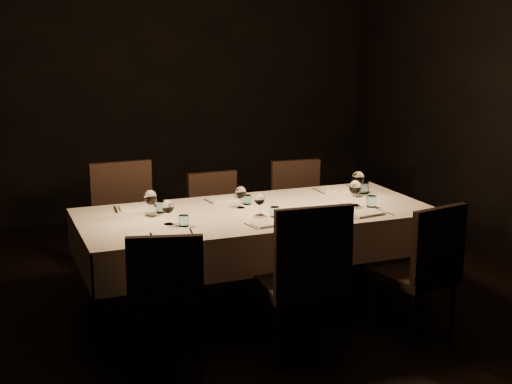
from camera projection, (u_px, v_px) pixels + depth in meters
name	position (u px, v px, depth m)	size (l,w,h in m)	color
room	(256.00, 108.00, 4.94)	(5.01, 6.01, 3.01)	black
dining_table	(256.00, 221.00, 5.13)	(2.52, 1.12, 0.76)	black
chair_near_left	(166.00, 297.00, 4.18)	(0.53, 0.53, 0.91)	black
place_setting_near_left	(173.00, 218.00, 4.66)	(0.32, 0.40, 0.17)	silver
chair_near_center	(305.00, 275.00, 4.39)	(0.52, 0.52, 1.02)	black
place_setting_near_center	(266.00, 209.00, 4.89)	(0.30, 0.39, 0.16)	silver
chair_near_right	(425.00, 265.00, 4.70)	(0.53, 0.53, 0.93)	black
place_setting_near_right	(362.00, 198.00, 5.16)	(0.36, 0.41, 0.19)	silver
chair_far_left	(126.00, 223.00, 5.57)	(0.50, 0.50, 1.02)	black
place_setting_far_left	(148.00, 203.00, 5.03)	(0.35, 0.41, 0.19)	silver
chair_far_center	(217.00, 220.00, 5.89)	(0.43, 0.43, 0.88)	black
place_setting_far_center	(237.00, 197.00, 5.27)	(0.29, 0.39, 0.16)	silver
chair_far_right	(299.00, 209.00, 6.19)	(0.48, 0.48, 0.92)	black
place_setting_far_right	(352.00, 184.00, 5.61)	(0.36, 0.42, 0.20)	silver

